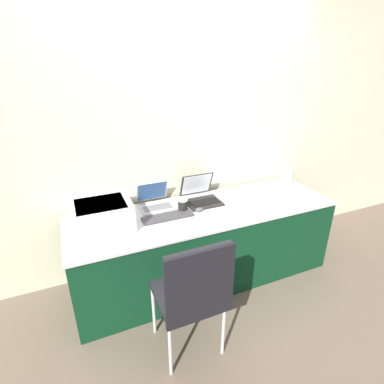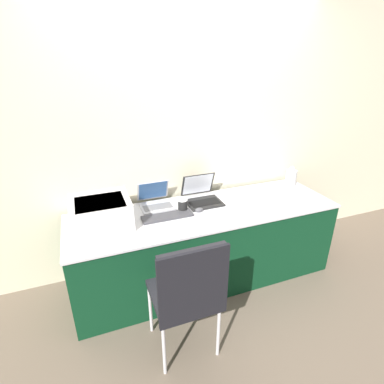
{
  "view_description": "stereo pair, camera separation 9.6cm",
  "coord_description": "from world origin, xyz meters",
  "px_view_note": "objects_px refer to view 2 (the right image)",
  "views": [
    {
      "loc": [
        -1.05,
        -1.77,
        1.95
      ],
      "look_at": [
        -0.12,
        0.39,
        0.91
      ],
      "focal_mm": 28.0,
      "sensor_mm": 36.0,
      "label": 1
    },
    {
      "loc": [
        -0.96,
        -1.81,
        1.95
      ],
      "look_at": [
        -0.12,
        0.39,
        0.91
      ],
      "focal_mm": 28.0,
      "sensor_mm": 36.0,
      "label": 2
    }
  ],
  "objects_px": {
    "chair": "(188,290)",
    "coffee_cup": "(183,205)",
    "printer": "(101,211)",
    "laptop_right": "(202,196)",
    "mouse": "(199,210)",
    "external_keyboard": "(167,216)",
    "laptop_left": "(156,201)",
    "metal_pitcher": "(291,177)"
  },
  "relations": [
    {
      "from": "chair",
      "to": "coffee_cup",
      "type": "bearing_deg",
      "value": 72.93
    },
    {
      "from": "coffee_cup",
      "to": "chair",
      "type": "bearing_deg",
      "value": -107.07
    },
    {
      "from": "printer",
      "to": "coffee_cup",
      "type": "bearing_deg",
      "value": -0.62
    },
    {
      "from": "laptop_right",
      "to": "chair",
      "type": "distance_m",
      "value": 1.08
    },
    {
      "from": "laptop_right",
      "to": "mouse",
      "type": "bearing_deg",
      "value": -118.78
    },
    {
      "from": "laptop_right",
      "to": "chair",
      "type": "bearing_deg",
      "value": -117.28
    },
    {
      "from": "laptop_right",
      "to": "chair",
      "type": "height_order",
      "value": "laptop_right"
    },
    {
      "from": "printer",
      "to": "external_keyboard",
      "type": "relative_size",
      "value": 1.06
    },
    {
      "from": "laptop_left",
      "to": "coffee_cup",
      "type": "height_order",
      "value": "laptop_left"
    },
    {
      "from": "laptop_left",
      "to": "external_keyboard",
      "type": "xyz_separation_m",
      "value": [
        0.03,
        -0.25,
        -0.04
      ]
    },
    {
      "from": "metal_pitcher",
      "to": "chair",
      "type": "xyz_separation_m",
      "value": [
        -1.51,
        -0.96,
        -0.22
      ]
    },
    {
      "from": "printer",
      "to": "laptop_right",
      "type": "distance_m",
      "value": 0.93
    },
    {
      "from": "coffee_cup",
      "to": "laptop_left",
      "type": "bearing_deg",
      "value": 135.95
    },
    {
      "from": "printer",
      "to": "external_keyboard",
      "type": "distance_m",
      "value": 0.54
    },
    {
      "from": "coffee_cup",
      "to": "chair",
      "type": "relative_size",
      "value": 0.12
    },
    {
      "from": "coffee_cup",
      "to": "metal_pitcher",
      "type": "bearing_deg",
      "value": 6.42
    },
    {
      "from": "laptop_left",
      "to": "mouse",
      "type": "xyz_separation_m",
      "value": [
        0.32,
        -0.25,
        -0.03
      ]
    },
    {
      "from": "laptop_right",
      "to": "metal_pitcher",
      "type": "bearing_deg",
      "value": 0.78
    },
    {
      "from": "external_keyboard",
      "to": "chair",
      "type": "relative_size",
      "value": 0.45
    },
    {
      "from": "printer",
      "to": "laptop_left",
      "type": "height_order",
      "value": "printer"
    },
    {
      "from": "printer",
      "to": "laptop_left",
      "type": "bearing_deg",
      "value": 20.1
    },
    {
      "from": "metal_pitcher",
      "to": "chair",
      "type": "height_order",
      "value": "chair"
    },
    {
      "from": "printer",
      "to": "metal_pitcher",
      "type": "xyz_separation_m",
      "value": [
        1.94,
        0.13,
        -0.03
      ]
    },
    {
      "from": "mouse",
      "to": "metal_pitcher",
      "type": "bearing_deg",
      "value": 10.36
    },
    {
      "from": "laptop_right",
      "to": "metal_pitcher",
      "type": "xyz_separation_m",
      "value": [
        1.02,
        0.01,
        0.04
      ]
    },
    {
      "from": "chair",
      "to": "external_keyboard",
      "type": "bearing_deg",
      "value": 83.18
    },
    {
      "from": "coffee_cup",
      "to": "chair",
      "type": "xyz_separation_m",
      "value": [
        -0.25,
        -0.82,
        -0.18
      ]
    },
    {
      "from": "laptop_left",
      "to": "coffee_cup",
      "type": "xyz_separation_m",
      "value": [
        0.19,
        -0.19,
        0.01
      ]
    },
    {
      "from": "laptop_right",
      "to": "external_keyboard",
      "type": "relative_size",
      "value": 0.77
    },
    {
      "from": "metal_pitcher",
      "to": "laptop_left",
      "type": "bearing_deg",
      "value": 178.18
    },
    {
      "from": "laptop_left",
      "to": "coffee_cup",
      "type": "relative_size",
      "value": 2.59
    },
    {
      "from": "printer",
      "to": "external_keyboard",
      "type": "bearing_deg",
      "value": -7.45
    },
    {
      "from": "printer",
      "to": "coffee_cup",
      "type": "xyz_separation_m",
      "value": [
        0.69,
        -0.01,
        -0.06
      ]
    },
    {
      "from": "laptop_right",
      "to": "mouse",
      "type": "distance_m",
      "value": 0.22
    },
    {
      "from": "laptop_right",
      "to": "coffee_cup",
      "type": "bearing_deg",
      "value": -151.61
    },
    {
      "from": "mouse",
      "to": "chair",
      "type": "relative_size",
      "value": 0.08
    },
    {
      "from": "printer",
      "to": "laptop_right",
      "type": "xyz_separation_m",
      "value": [
        0.92,
        0.12,
        -0.07
      ]
    },
    {
      "from": "laptop_right",
      "to": "mouse",
      "type": "xyz_separation_m",
      "value": [
        -0.11,
        -0.19,
        -0.04
      ]
    },
    {
      "from": "external_keyboard",
      "to": "coffee_cup",
      "type": "height_order",
      "value": "coffee_cup"
    },
    {
      "from": "mouse",
      "to": "external_keyboard",
      "type": "bearing_deg",
      "value": 179.4
    },
    {
      "from": "laptop_right",
      "to": "external_keyboard",
      "type": "distance_m",
      "value": 0.44
    },
    {
      "from": "chair",
      "to": "printer",
      "type": "bearing_deg",
      "value": 117.86
    }
  ]
}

